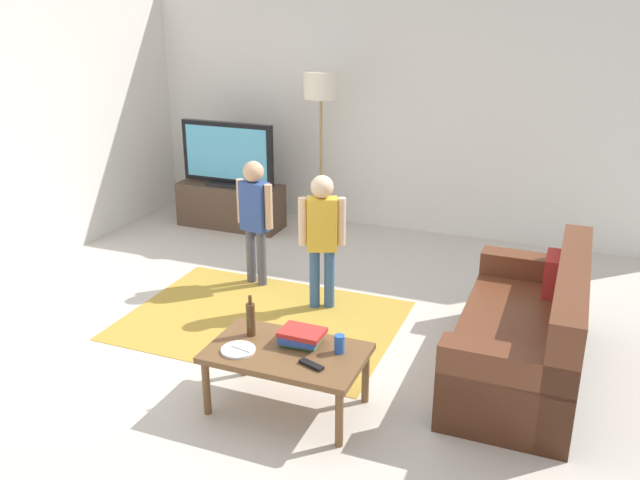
% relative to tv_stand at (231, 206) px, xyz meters
% --- Properties ---
extents(ground, '(7.80, 7.80, 0.00)m').
position_rel_tv_stand_xyz_m(ground, '(1.78, -2.30, -0.24)').
color(ground, beige).
extents(wall_back, '(6.00, 0.12, 2.70)m').
position_rel_tv_stand_xyz_m(wall_back, '(1.78, 0.70, 1.11)').
color(wall_back, silver).
rests_on(wall_back, ground).
extents(area_rug, '(2.20, 1.60, 0.01)m').
position_rel_tv_stand_xyz_m(area_rug, '(1.39, -2.02, -0.24)').
color(area_rug, '#B28C33').
rests_on(area_rug, ground).
extents(tv_stand, '(1.20, 0.44, 0.50)m').
position_rel_tv_stand_xyz_m(tv_stand, '(0.00, 0.00, 0.00)').
color(tv_stand, '#4C3828').
rests_on(tv_stand, ground).
extents(tv, '(1.10, 0.28, 0.71)m').
position_rel_tv_stand_xyz_m(tv, '(0.00, -0.02, 0.60)').
color(tv, black).
rests_on(tv, tv_stand).
extents(couch, '(0.80, 1.80, 0.86)m').
position_rel_tv_stand_xyz_m(couch, '(3.51, -2.08, 0.05)').
color(couch, brown).
rests_on(couch, ground).
extents(floor_lamp, '(0.36, 0.36, 1.78)m').
position_rel_tv_stand_xyz_m(floor_lamp, '(1.05, 0.15, 1.30)').
color(floor_lamp, '#262626').
rests_on(floor_lamp, ground).
extents(child_near_tv, '(0.38, 0.19, 1.16)m').
position_rel_tv_stand_xyz_m(child_near_tv, '(1.01, -1.35, 0.45)').
color(child_near_tv, '#4C4C59').
rests_on(child_near_tv, ground).
extents(child_center, '(0.37, 0.22, 1.17)m').
position_rel_tv_stand_xyz_m(child_center, '(1.76, -1.60, 0.46)').
color(child_center, '#33598C').
rests_on(child_center, ground).
extents(coffee_table, '(1.00, 0.60, 0.42)m').
position_rel_tv_stand_xyz_m(coffee_table, '(2.10, -3.07, 0.13)').
color(coffee_table, brown).
rests_on(coffee_table, ground).
extents(book_stack, '(0.28, 0.22, 0.10)m').
position_rel_tv_stand_xyz_m(book_stack, '(2.15, -2.95, 0.23)').
color(book_stack, '#388C4C').
rests_on(book_stack, coffee_table).
extents(bottle, '(0.06, 0.06, 0.29)m').
position_rel_tv_stand_xyz_m(bottle, '(1.80, -2.97, 0.29)').
color(bottle, '#4C3319').
rests_on(bottle, coffee_table).
extents(tv_remote, '(0.18, 0.10, 0.02)m').
position_rel_tv_stand_xyz_m(tv_remote, '(2.32, -3.19, 0.19)').
color(tv_remote, black).
rests_on(tv_remote, coffee_table).
extents(soda_can, '(0.07, 0.07, 0.12)m').
position_rel_tv_stand_xyz_m(soda_can, '(2.42, -2.97, 0.24)').
color(soda_can, '#2659B2').
rests_on(soda_can, coffee_table).
extents(plate, '(0.22, 0.22, 0.02)m').
position_rel_tv_stand_xyz_m(plate, '(1.82, -3.19, 0.18)').
color(plate, white).
rests_on(plate, coffee_table).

